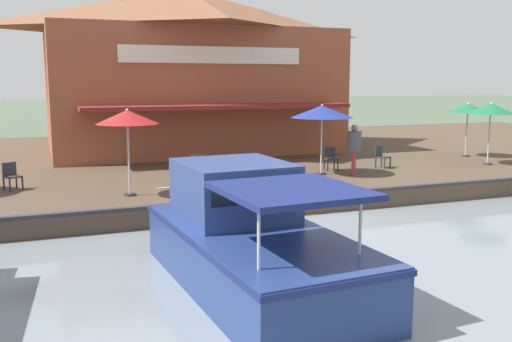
% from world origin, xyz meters
% --- Properties ---
extents(ground_plane, '(220.00, 220.00, 0.00)m').
position_xyz_m(ground_plane, '(0.00, 0.00, 0.00)').
color(ground_plane, '#4C5B47').
extents(quay_deck, '(22.00, 56.00, 0.60)m').
position_xyz_m(quay_deck, '(-11.00, 0.00, 0.30)').
color(quay_deck, '#4C3D2D').
rests_on(quay_deck, ground).
extents(quay_edge_fender, '(0.20, 50.40, 0.10)m').
position_xyz_m(quay_edge_fender, '(-0.10, 0.00, 0.65)').
color(quay_edge_fender, '#2D2D33').
rests_on(quay_edge_fender, quay_deck).
extents(waterfront_restaurant, '(11.56, 13.72, 7.92)m').
position_xyz_m(waterfront_restaurant, '(-13.42, 0.01, 4.57)').
color(waterfront_restaurant, brown).
rests_on(waterfront_restaurant, quay_deck).
extents(patio_umbrella_mid_patio_left, '(1.81, 1.81, 2.56)m').
position_xyz_m(patio_umbrella_mid_patio_left, '(-2.14, -4.55, 2.90)').
color(patio_umbrella_mid_patio_left, '#B7B7B7').
rests_on(patio_umbrella_mid_patio_left, quay_deck).
extents(patio_umbrella_far_corner, '(1.94, 1.94, 2.50)m').
position_xyz_m(patio_umbrella_far_corner, '(-3.35, 9.91, 2.84)').
color(patio_umbrella_far_corner, '#B7B7B7').
rests_on(patio_umbrella_far_corner, quay_deck).
extents(patio_umbrella_back_row, '(2.22, 2.22, 2.52)m').
position_xyz_m(patio_umbrella_back_row, '(-3.54, 2.49, 2.86)').
color(patio_umbrella_back_row, '#B7B7B7').
rests_on(patio_umbrella_back_row, quay_deck).
extents(patio_umbrella_near_quay_edge, '(1.78, 1.78, 2.39)m').
position_xyz_m(patio_umbrella_near_quay_edge, '(-5.65, 10.79, 2.75)').
color(patio_umbrella_near_quay_edge, '#B7B7B7').
rests_on(patio_umbrella_near_quay_edge, quay_deck).
extents(cafe_chair_far_corner_seat, '(0.60, 0.60, 0.85)m').
position_xyz_m(cafe_chair_far_corner_seat, '(-4.15, -1.95, 1.08)').
color(cafe_chair_far_corner_seat, '#2D2D33').
rests_on(cafe_chair_far_corner_seat, quay_deck).
extents(cafe_chair_back_row_seat, '(0.59, 0.59, 0.85)m').
position_xyz_m(cafe_chair_back_row_seat, '(-4.33, -7.83, 1.08)').
color(cafe_chair_back_row_seat, '#2D2D33').
rests_on(cafe_chair_back_row_seat, quay_deck).
extents(cafe_chair_under_first_umbrella, '(0.58, 0.58, 0.85)m').
position_xyz_m(cafe_chair_under_first_umbrella, '(-4.11, 5.40, 1.08)').
color(cafe_chair_under_first_umbrella, '#2D2D33').
rests_on(cafe_chair_under_first_umbrella, quay_deck).
extents(cafe_chair_beside_entrance, '(0.50, 0.50, 0.85)m').
position_xyz_m(cafe_chair_beside_entrance, '(-4.34, 3.29, 1.08)').
color(cafe_chair_beside_entrance, '#2D2D33').
rests_on(cafe_chair_beside_entrance, quay_deck).
extents(person_mid_patio, '(0.51, 0.51, 1.80)m').
position_xyz_m(person_mid_patio, '(-3.10, 3.56, 1.74)').
color(person_mid_patio, '#B23338').
rests_on(person_mid_patio, quay_deck).
extents(motorboat_distant_upstream, '(7.16, 2.96, 2.27)m').
position_xyz_m(motorboat_distant_upstream, '(4.23, -3.33, 0.89)').
color(motorboat_distant_upstream, navy).
rests_on(motorboat_distant_upstream, river_water).
extents(tree_downstream_bank, '(4.83, 4.60, 7.09)m').
position_xyz_m(tree_downstream_bank, '(-16.72, -2.85, 5.26)').
color(tree_downstream_bank, brown).
rests_on(tree_downstream_bank, quay_deck).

